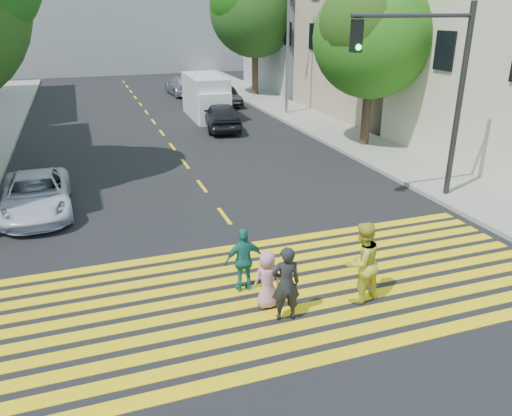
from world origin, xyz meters
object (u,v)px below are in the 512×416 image
pedestrian_child (267,279)px  dark_car_parked (225,97)px  tree_right_near (374,31)px  pedestrian_woman (362,262)px  pedestrian_extra (244,260)px  white_van (206,98)px  white_sedan (36,195)px  traffic_signal (433,78)px  dark_car_near (222,116)px  silver_car (183,86)px  pedestrian_man (286,284)px  tree_right_far (256,5)px

pedestrian_child → dark_car_parked: bearing=-110.1°
dark_car_parked → tree_right_near: bearing=-78.6°
pedestrian_woman → pedestrian_extra: 2.59m
pedestrian_woman → dark_car_parked: bearing=-112.9°
pedestrian_child → white_van: size_ratio=0.25×
white_sedan → dark_car_parked: (10.81, 16.34, -0.01)m
dark_car_parked → pedestrian_extra: bearing=-108.1°
tree_right_near → traffic_signal: 7.37m
pedestrian_child → dark_car_near: 17.31m
silver_car → pedestrian_woman: bearing=83.0°
pedestrian_woman → pedestrian_child: (-2.01, 0.43, -0.27)m
pedestrian_man → silver_car: pedestrian_man is taller
pedestrian_woman → white_van: size_ratio=0.36×
pedestrian_woman → tree_right_far: bearing=-118.5°
tree_right_near → pedestrian_extra: bearing=-131.7°
silver_car → dark_car_parked: (1.76, -5.45, -0.09)m
pedestrian_man → white_van: size_ratio=0.32×
white_van → pedestrian_man: bearing=-98.0°
tree_right_far → pedestrian_extra: bearing=-109.7°
tree_right_near → white_van: (-5.37, 9.03, -4.00)m
white_sedan → tree_right_near: bearing=13.9°
tree_right_far → tree_right_near: bearing=-90.3°
pedestrian_woman → pedestrian_extra: (-2.27, 1.22, -0.16)m
pedestrian_man → white_sedan: size_ratio=0.37×
pedestrian_woman → traffic_signal: 7.54m
tree_right_far → dark_car_near: bearing=-118.3°
pedestrian_man → silver_car: (3.88, 29.75, -0.13)m
pedestrian_extra → dark_car_parked: size_ratio=0.42×
pedestrian_woman → silver_car: size_ratio=0.39×
white_van → tree_right_far: bearing=52.9°
pedestrian_man → pedestrian_extra: pedestrian_man is taller
pedestrian_woman → white_van: bearing=-108.7°
pedestrian_woman → white_van: white_van is taller
silver_car → pedestrian_extra: bearing=78.3°
silver_car → white_van: bearing=84.7°
white_van → dark_car_parked: bearing=60.1°
tree_right_near → white_van: tree_right_near is taller
tree_right_far → pedestrian_man: tree_right_far is taller
white_sedan → white_van: 15.56m
tree_right_near → pedestrian_extra: tree_right_near is taller
pedestrian_woman → traffic_signal: (4.98, 4.73, 3.12)m
pedestrian_man → traffic_signal: traffic_signal is taller
tree_right_near → tree_right_far: (0.09, 15.83, 1.14)m
tree_right_far → pedestrian_woman: size_ratio=5.03×
white_sedan → dark_car_parked: white_sedan is taller
pedestrian_woman → white_sedan: bearing=-62.2°
dark_car_near → silver_car: bearing=-84.0°
tree_right_near → dark_car_parked: (-3.25, 12.47, -4.54)m
tree_right_far → pedestrian_woman: (-7.17, -27.54, -5.36)m
white_sedan → white_van: size_ratio=0.85×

